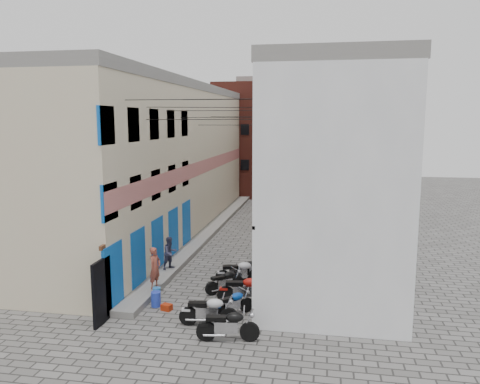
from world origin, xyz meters
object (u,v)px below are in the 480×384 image
Objects in this scene: person_b at (170,253)px; red_crate at (167,307)px; motorcycle_f at (239,271)px; person_a at (155,268)px; motorcycle_a at (228,324)px; motorcycle_b at (209,309)px; motorcycle_e at (225,280)px; motorcycle_g at (256,266)px; motorcycle_d at (245,288)px; water_jug_near at (156,299)px; water_jug_far at (157,294)px; motorcycle_c at (233,302)px.

person_b is 4.13m from red_crate.
motorcycle_f is 1.23× the size of person_a.
motorcycle_a is 1.00× the size of motorcycle_b.
motorcycle_e is 2.11m from motorcycle_g.
motorcycle_g is at bearing 171.38° from motorcycle_d.
motorcycle_e is 2.88m from water_jug_near.
motorcycle_d is at bearing 4.25° from water_jug_far.
red_crate is at bearing -132.17° from person_a.
person_b is (-3.59, 3.89, 0.49)m from motorcycle_c.
person_a is at bearing -103.14° from motorcycle_d.
person_b is (-2.96, 4.83, 0.40)m from motorcycle_b.
motorcycle_c reaches higher than water_jug_far.
motorcycle_b reaches higher than motorcycle_e.
motorcycle_a reaches higher than red_crate.
motorcycle_f reaches higher than water_jug_far.
motorcycle_a is 5.46× the size of red_crate.
motorcycle_d reaches higher than motorcycle_a.
person_b reaches higher than motorcycle_c.
motorcycle_f is at bearing -46.97° from person_a.
motorcycle_a is 3.07m from motorcycle_d.
water_jug_far is at bearing -141.46° from person_a.
person_b is at bearing 98.63° from water_jug_far.
person_a is at bearing 114.32° from water_jug_far.
motorcycle_a reaches higher than motorcycle_e.
motorcycle_c is 0.89× the size of motorcycle_g.
motorcycle_e is at bearing -144.10° from motorcycle_d.
motorcycle_d is at bearing -80.30° from person_a.
motorcycle_f is 1.07× the size of motorcycle_g.
person_a reaches higher than motorcycle_a.
water_jug_far is (-2.40, -1.22, -0.26)m from motorcycle_e.
person_a reaches higher than motorcycle_c.
motorcycle_d is 3.29m from water_jug_near.
motorcycle_g is 3.98× the size of water_jug_far.
red_crate is at bearing -127.37° from person_b.
motorcycle_g reaches higher than red_crate.
person_b is at bearing 106.63° from red_crate.
motorcycle_f is at bearing -74.40° from motorcycle_g.
motorcycle_d reaches higher than motorcycle_b.
motorcycle_f is 3.51m from person_a.
water_jug_near is 0.59m from red_crate.
motorcycle_d is at bearing 151.07° from motorcycle_b.
motorcycle_e is 2.71m from water_jug_far.
motorcycle_g is 4.88m from water_jug_near.
motorcycle_g is (0.95, 1.88, 0.05)m from motorcycle_e.
water_jug_far is at bearing -138.44° from motorcycle_a.
motorcycle_g is 3.40× the size of water_jug_near.
motorcycle_e is at bearing 39.85° from water_jug_near.
motorcycle_d reaches higher than water_jug_near.
red_crate is at bearing -75.47° from motorcycle_d.
motorcycle_a is 4.15× the size of water_jug_far.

